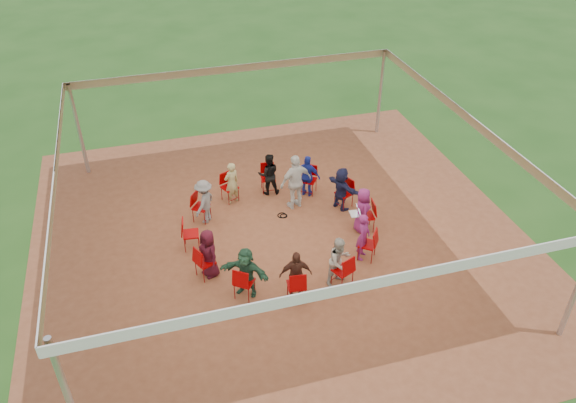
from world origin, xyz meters
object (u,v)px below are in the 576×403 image
object	(u,v)px
chair_1	(344,193)
standing_person	(296,182)
chair_5	(201,207)
chair_7	(205,262)
person_seated_10	(363,237)
chair_0	(366,216)
person_seated_0	(362,210)
chair_9	(296,285)
person_seated_5	(204,202)
person_seated_2	(308,176)
chair_8	(244,282)
chair_6	(191,234)
person_seated_7	(246,272)
person_seated_8	(296,275)
person_seated_9	(339,261)
chair_3	(268,178)
person_seated_1	(341,189)
laptop	(357,212)
person_seated_6	(209,253)
cable_coil	(283,216)
chair_10	(342,271)
person_seated_3	(269,174)
person_seated_4	(232,183)
chair_4	(230,188)

from	to	relation	value
chair_1	standing_person	size ratio (longest dim) A/B	0.53
chair_5	chair_7	world-z (taller)	same
chair_1	person_seated_10	distance (m)	2.32
chair_0	person_seated_0	xyz separation A→B (m)	(-0.12, 0.01, 0.22)
chair_9	person_seated_5	xyz separation A→B (m)	(-1.53, 3.69, 0.22)
chair_5	person_seated_5	world-z (taller)	person_seated_5
chair_0	person_seated_2	xyz separation A→B (m)	(-1.01, 2.07, 0.22)
chair_8	chair_6	bearing A→B (deg)	150.00
chair_8	person_seated_7	distance (m)	0.25
person_seated_7	person_seated_10	world-z (taller)	same
chair_8	person_seated_5	size ratio (longest dim) A/B	0.68
person_seated_8	person_seated_9	world-z (taller)	same
person_seated_10	person_seated_2	bearing A→B (deg)	45.00
chair_1	chair_9	size ratio (longest dim) A/B	1.00
chair_8	person_seated_2	world-z (taller)	person_seated_2
chair_3	person_seated_2	size ratio (longest dim) A/B	0.68
chair_1	person_seated_7	xyz separation A→B (m)	(-3.51, -2.75, 0.22)
person_seated_1	laptop	xyz separation A→B (m)	(0.01, -1.13, -0.04)
chair_5	person_seated_8	distance (m)	4.00
person_seated_5	person_seated_6	size ratio (longest dim) A/B	1.00
chair_9	person_seated_6	size ratio (longest dim) A/B	0.68
chair_9	cable_coil	size ratio (longest dim) A/B	2.79
chair_3	chair_6	xyz separation A→B (m)	(-2.62, -2.08, 0.00)
chair_1	standing_person	bearing A→B (deg)	50.81
person_seated_0	cable_coil	size ratio (longest dim) A/B	4.09
chair_0	chair_6	distance (m)	4.73
chair_9	person_seated_0	world-z (taller)	person_seated_0
chair_10	person_seated_9	size ratio (longest dim) A/B	0.68
chair_3	person_seated_6	world-z (taller)	person_seated_6
person_seated_10	standing_person	bearing A→B (deg)	56.76
chair_6	person_seated_7	size ratio (longest dim) A/B	0.68
chair_6	chair_10	bearing A→B (deg)	60.00
chair_1	person_seated_0	distance (m)	1.22
chair_3	chair_5	size ratio (longest dim) A/B	1.00
standing_person	chair_8	bearing A→B (deg)	40.11
person_seated_0	person_seated_9	distance (m)	2.24
person_seated_0	person_seated_3	world-z (taller)	same
chair_10	person_seated_3	size ratio (longest dim) A/B	0.68
person_seated_0	person_seated_8	size ratio (longest dim) A/B	1.00
chair_3	cable_coil	distance (m)	1.46
chair_7	person_seated_4	distance (m)	3.27
person_seated_9	person_seated_10	distance (m)	1.16
chair_5	chair_6	size ratio (longest dim) A/B	1.00
chair_7	person_seated_10	world-z (taller)	person_seated_10
chair_3	laptop	world-z (taller)	chair_3
chair_6	chair_10	size ratio (longest dim) A/B	1.00
chair_5	person_seated_3	bearing A→B (deg)	147.42
chair_4	chair_10	size ratio (longest dim) A/B	1.00
chair_1	chair_9	distance (m)	4.10
chair_6	person_seated_4	xyz separation A→B (m)	(1.46, 1.79, 0.22)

